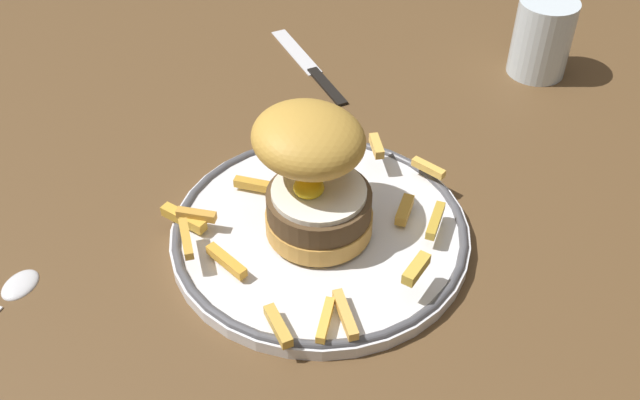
{
  "coord_description": "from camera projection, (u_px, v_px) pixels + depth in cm",
  "views": [
    {
      "loc": [
        13.98,
        -47.34,
        46.37
      ],
      "look_at": [
        5.5,
        -2.06,
        4.6
      ],
      "focal_mm": 41.3,
      "sensor_mm": 36.0,
      "label": 1
    }
  ],
  "objects": [
    {
      "name": "ground_plane",
      "position": [
        266.0,
        230.0,
        0.69
      ],
      "size": [
        126.38,
        100.88,
        4.0
      ],
      "primitive_type": "cube",
      "color": "brown"
    },
    {
      "name": "spoon",
      "position": [
        7.0,
        295.0,
        0.6
      ],
      "size": [
        4.66,
        13.34,
        0.9
      ],
      "color": "silver",
      "rests_on": "ground_plane"
    },
    {
      "name": "burger",
      "position": [
        314.0,
        173.0,
        0.61
      ],
      "size": [
        12.13,
        12.23,
        11.14
      ],
      "color": "gold",
      "rests_on": "dinner_plate"
    },
    {
      "name": "dinner_plate",
      "position": [
        320.0,
        232.0,
        0.65
      ],
      "size": [
        26.25,
        26.25,
        1.6
      ],
      "color": "silver",
      "rests_on": "ground_plane"
    },
    {
      "name": "water_glass",
      "position": [
        541.0,
        43.0,
        0.83
      ],
      "size": [
        6.6,
        6.6,
        8.82
      ],
      "color": "silver",
      "rests_on": "ground_plane"
    },
    {
      "name": "knife",
      "position": [
        314.0,
        70.0,
        0.85
      ],
      "size": [
        11.87,
        15.39,
        0.7
      ],
      "color": "black",
      "rests_on": "ground_plane"
    },
    {
      "name": "fries_pile",
      "position": [
        308.0,
        223.0,
        0.63
      ],
      "size": [
        24.61,
        24.51,
        2.9
      ],
      "color": "gold",
      "rests_on": "dinner_plate"
    }
  ]
}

